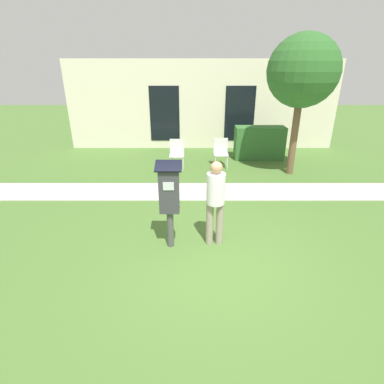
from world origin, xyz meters
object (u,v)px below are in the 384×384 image
Objects in this scene: person_standing at (215,197)px; outdoor_chair_left at (176,152)px; parking_meter at (169,195)px; outdoor_chair_middle at (220,150)px.

outdoor_chair_left is at bearing 140.52° from person_standing.
outdoor_chair_left is (-0.08, 4.38, -0.49)m from parking_meter.
person_standing is 1.76× the size of outdoor_chair_middle.
outdoor_chair_left is 1.00× the size of outdoor_chair_middle.
parking_meter is at bearing -128.68° from outdoor_chair_middle.
person_standing reaches higher than outdoor_chair_left.
person_standing is at bearing 5.70° from parking_meter.
outdoor_chair_middle is at bearing 122.55° from person_standing.
outdoor_chair_middle is at bearing 4.75° from outdoor_chair_left.
person_standing is at bearing -79.03° from outdoor_chair_left.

